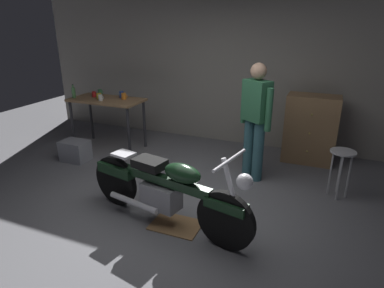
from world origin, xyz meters
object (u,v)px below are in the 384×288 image
(mug_white_ceramic, at_px, (101,98))
(bottle, at_px, (74,92))
(storage_bin, at_px, (75,151))
(mug_orange_travel, at_px, (124,96))
(mug_green_speckled, at_px, (100,92))
(mug_red_diner, at_px, (94,94))
(wooden_dresser, at_px, (310,129))
(mug_yellow_tall, at_px, (99,96))
(person_standing, at_px, (255,117))
(shop_stool, at_px, (342,161))
(motorcycle, at_px, (165,189))
(mug_blue_enamel, at_px, (122,94))

(mug_white_ceramic, distance_m, bottle, 0.58)
(storage_bin, relative_size, bottle, 1.83)
(mug_orange_travel, relative_size, mug_green_speckled, 1.11)
(mug_red_diner, bearing_deg, bottle, -146.14)
(storage_bin, xyz_separation_m, mug_orange_travel, (0.46, 0.83, 0.79))
(wooden_dresser, bearing_deg, mug_yellow_tall, -167.87)
(mug_orange_travel, height_order, bottle, bottle)
(person_standing, bearing_deg, wooden_dresser, -92.47)
(storage_bin, relative_size, mug_white_ceramic, 4.11)
(wooden_dresser, xyz_separation_m, mug_orange_travel, (-3.09, -0.61, 0.41))
(mug_yellow_tall, relative_size, mug_orange_travel, 0.98)
(shop_stool, bearing_deg, mug_white_ceramic, 176.55)
(shop_stool, relative_size, mug_white_ceramic, 5.98)
(person_standing, distance_m, mug_yellow_tall, 2.80)
(motorcycle, xyz_separation_m, mug_blue_enamel, (-1.87, 2.02, 0.51))
(storage_bin, bearing_deg, mug_green_speckled, 97.56)
(person_standing, xyz_separation_m, mug_yellow_tall, (-2.80, 0.20, 0.03))
(motorcycle, xyz_separation_m, mug_orange_travel, (-1.75, 1.91, 0.51))
(person_standing, bearing_deg, shop_stool, -152.11)
(person_standing, distance_m, mug_blue_enamel, 2.54)
(mug_yellow_tall, bearing_deg, mug_blue_enamel, 41.07)
(person_standing, distance_m, bottle, 3.28)
(mug_red_diner, xyz_separation_m, mug_white_ceramic, (0.29, -0.20, 0.00))
(mug_blue_enamel, height_order, bottle, bottle)
(mug_white_ceramic, bearing_deg, bottle, 179.01)
(mug_orange_travel, bearing_deg, mug_green_speckled, 168.48)
(wooden_dresser, distance_m, mug_green_speckled, 3.74)
(mug_orange_travel, bearing_deg, person_standing, -8.34)
(mug_blue_enamel, bearing_deg, storage_bin, -110.00)
(shop_stool, height_order, mug_white_ceramic, mug_white_ceramic)
(storage_bin, relative_size, mug_yellow_tall, 3.77)
(wooden_dresser, bearing_deg, mug_blue_enamel, -171.21)
(mug_orange_travel, distance_m, mug_red_diner, 0.60)
(mug_green_speckled, bearing_deg, mug_blue_enamel, -1.19)
(motorcycle, height_order, wooden_dresser, wooden_dresser)
(mug_white_ceramic, xyz_separation_m, bottle, (-0.58, 0.01, 0.04))
(motorcycle, relative_size, person_standing, 1.29)
(wooden_dresser, bearing_deg, person_standing, -126.56)
(mug_orange_travel, bearing_deg, wooden_dresser, 11.10)
(mug_yellow_tall, height_order, bottle, bottle)
(storage_bin, height_order, mug_blue_enamel, mug_blue_enamel)
(person_standing, height_order, mug_blue_enamel, person_standing)
(wooden_dresser, distance_m, bottle, 4.09)
(shop_stool, height_order, mug_green_speckled, mug_green_speckled)
(motorcycle, xyz_separation_m, storage_bin, (-2.21, 1.08, -0.28))
(mug_orange_travel, bearing_deg, mug_red_diner, -176.19)
(shop_stool, bearing_deg, mug_yellow_tall, 175.24)
(person_standing, bearing_deg, storage_bin, 43.77)
(mug_orange_travel, bearing_deg, bottle, -165.31)
(motorcycle, bearing_deg, bottle, 159.41)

